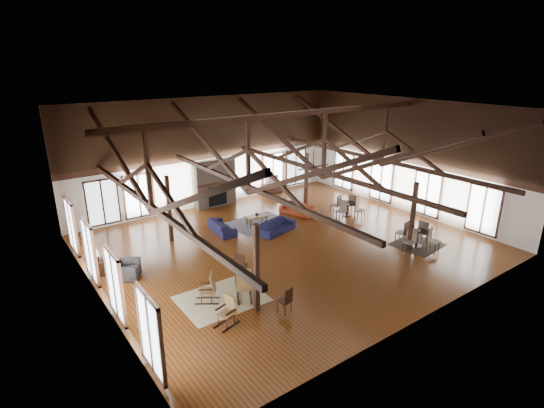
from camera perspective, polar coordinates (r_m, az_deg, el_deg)
floor at (r=19.05m, az=2.09°, el=-5.50°), size 16.00×16.00×0.00m
ceiling at (r=17.45m, az=2.33°, el=12.75°), size 16.00×14.00×0.02m
wall_back at (r=23.76m, az=-8.30°, el=6.90°), size 16.00×0.02×6.00m
wall_front at (r=13.52m, az=20.80°, el=-3.53°), size 16.00×0.02×6.00m
wall_left at (r=14.74m, az=-23.15°, el=-1.98°), size 0.02×14.00×6.00m
wall_right at (r=23.67m, az=17.76°, el=6.15°), size 0.02×14.00×6.00m
roof_truss at (r=17.77m, az=2.25°, el=6.41°), size 15.60×14.07×3.14m
post_grid at (r=18.47m, az=2.15°, el=-1.19°), size 8.16×7.16×3.05m
fireplace at (r=23.89m, az=-7.74°, el=2.76°), size 2.50×0.69×2.60m
ceiling_fan at (r=17.40m, az=5.57°, el=5.07°), size 1.60×1.60×0.75m
sofa_navy_front at (r=20.27m, az=0.66°, el=-3.03°), size 2.17×1.28×0.59m
sofa_navy_left at (r=20.43m, az=-6.77°, el=-3.03°), size 2.00×0.94×0.57m
sofa_orange at (r=22.66m, az=3.47°, el=-0.68°), size 2.07×1.33×0.56m
coffee_table at (r=21.28m, az=-2.09°, el=-1.74°), size 1.16×0.68×0.42m
vase at (r=21.27m, az=-2.04°, el=-1.29°), size 0.24×0.24×0.21m
armchair at (r=17.15m, az=-18.86°, el=-8.35°), size 1.21×1.25×0.62m
side_table_lamp at (r=17.66m, az=-22.28°, el=-7.60°), size 0.43×0.43×1.09m
rocking_chair_a at (r=14.80m, az=-8.37°, el=-11.20°), size 0.93×0.83×1.06m
rocking_chair_b at (r=14.74m, az=-3.79°, el=-10.82°), size 0.89×1.07×1.22m
rocking_chair_c at (r=13.64m, az=-5.94°, el=-14.04°), size 0.87×0.62×1.02m
side_chair_a at (r=16.19m, az=-4.30°, el=-7.96°), size 0.58×0.58×0.98m
side_chair_b at (r=14.07m, az=1.98°, el=-12.58°), size 0.46×0.46×0.91m
cafe_table_near at (r=19.75m, az=18.97°, el=-4.06°), size 1.99×1.99×1.02m
cafe_table_far at (r=22.71m, az=10.14°, el=-0.35°), size 1.92×1.92×0.99m
cup_near at (r=19.63m, az=19.20°, el=-3.37°), size 0.13×0.13×0.10m
cup_far at (r=22.73m, az=10.13°, el=0.40°), size 0.16×0.16×0.11m
tv_console at (r=26.26m, az=-0.05°, el=2.19°), size 1.24×0.47×0.62m
television at (r=26.08m, az=-0.13°, el=3.36°), size 0.88×0.23×0.50m
rug_tan at (r=15.15m, az=-6.79°, el=-12.52°), size 2.86×2.26×0.01m
rug_navy at (r=21.48m, az=-1.87°, el=-2.57°), size 2.96×2.27×0.01m
rug_dark at (r=20.14m, az=18.95°, el=-5.17°), size 2.21×2.05×0.01m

